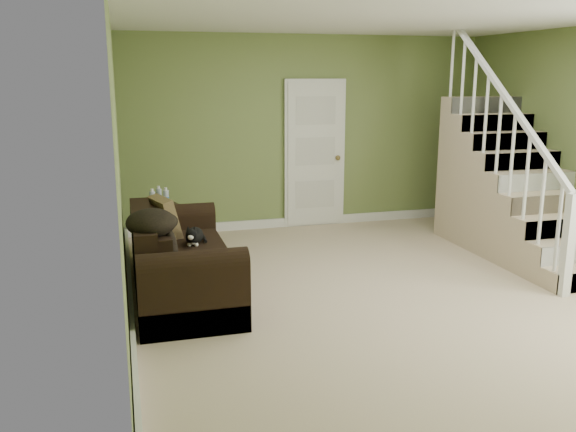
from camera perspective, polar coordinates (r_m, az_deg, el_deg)
floor at (r=6.17m, az=9.30°, el=-6.74°), size 5.00×5.50×0.01m
ceiling at (r=5.83m, az=10.29°, el=18.06°), size 5.00×5.50×0.01m
wall_back at (r=8.42m, az=1.79°, el=7.81°), size 5.00×0.04×2.60m
wall_left at (r=5.31m, az=-15.55°, el=4.22°), size 0.04×5.50×2.60m
baseboard_back at (r=8.59m, az=1.79°, el=-0.47°), size 5.00×0.04×0.12m
baseboard_left at (r=5.63m, az=-14.46°, el=-8.32°), size 0.04×5.50×0.12m
door at (r=8.44m, az=2.52°, el=5.81°), size 0.86×0.12×2.02m
staircase at (r=7.79m, az=19.94°, el=1.70°), size 1.00×2.51×2.82m
sofa at (r=5.91m, az=-10.27°, el=-4.47°), size 0.90×2.08×0.82m
side_table at (r=7.09m, az=-11.78°, el=-1.56°), size 0.63×0.63×0.84m
cat at (r=6.05m, az=-8.71°, el=-1.85°), size 0.25×0.46×0.22m
banana at (r=5.44m, az=-8.21°, el=-4.15°), size 0.17×0.21×0.06m
throw_pillow at (r=6.43m, az=-11.39°, el=-0.23°), size 0.34×0.49×0.46m
throw_blanket at (r=5.30m, az=-12.69°, el=-0.61°), size 0.50×0.61×0.23m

